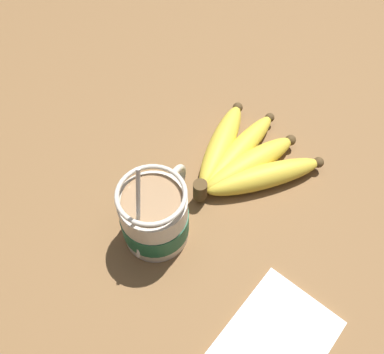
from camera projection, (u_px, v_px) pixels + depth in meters
The scene contains 4 objects.
table at pixel (193, 191), 64.07cm from camera, with size 123.95×123.95×2.57cm.
coffee_mug at pixel (155, 216), 55.06cm from camera, with size 12.99×8.91×17.30cm.
banana_bunch at pixel (243, 159), 63.62cm from camera, with size 19.76×18.23×4.16cm.
napkin at pixel (272, 345), 50.19cm from camera, with size 17.68×14.11×0.60cm.
Camera 1 is at (-30.44, -15.64, 55.49)cm, focal length 40.00 mm.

